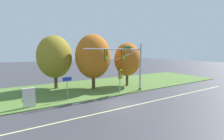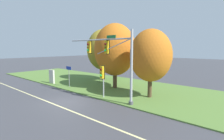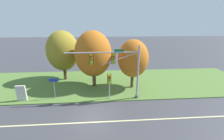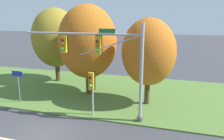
# 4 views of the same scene
# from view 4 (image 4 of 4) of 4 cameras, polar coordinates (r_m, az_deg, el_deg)

# --- Properties ---
(ground_plane) EXTENTS (160.00, 160.00, 0.00)m
(ground_plane) POSITION_cam_4_polar(r_m,az_deg,el_deg) (14.48, -16.92, -15.59)
(ground_plane) COLOR #3D3D42
(grass_verge) EXTENTS (48.00, 11.50, 0.10)m
(grass_verge) POSITION_cam_4_polar(r_m,az_deg,el_deg) (21.18, -4.77, -5.28)
(grass_verge) COLOR #517533
(grass_verge) RESTS_ON ground
(traffic_signal_mast) EXTENTS (8.49, 0.49, 6.51)m
(traffic_signal_mast) POSITION_cam_4_polar(r_m,az_deg,el_deg) (14.39, -1.74, 3.54)
(traffic_signal_mast) COLOR #9EA0A5
(traffic_signal_mast) RESTS_ON grass_verge
(pedestrian_signal_near_kerb) EXTENTS (0.46, 0.55, 3.24)m
(pedestrian_signal_near_kerb) POSITION_cam_4_polar(r_m,az_deg,el_deg) (15.07, -5.37, -3.61)
(pedestrian_signal_near_kerb) COLOR #9EA0A5
(pedestrian_signal_near_kerb) RESTS_ON grass_verge
(route_sign_post) EXTENTS (0.98, 0.08, 2.68)m
(route_sign_post) POSITION_cam_4_polar(r_m,az_deg,el_deg) (19.18, -23.32, -2.68)
(route_sign_post) COLOR slate
(route_sign_post) RESTS_ON grass_verge
(tree_nearest_road) EXTENTS (4.94, 4.94, 7.77)m
(tree_nearest_road) POSITION_cam_4_polar(r_m,az_deg,el_deg) (23.94, -14.49, 8.12)
(tree_nearest_road) COLOR #4C3823
(tree_nearest_road) RESTS_ON grass_verge
(tree_left_of_mast) EXTENTS (5.10, 5.10, 7.92)m
(tree_left_of_mast) POSITION_cam_4_polar(r_m,az_deg,el_deg) (19.23, -6.39, 7.32)
(tree_left_of_mast) COLOR #4C3823
(tree_left_of_mast) RESTS_ON grass_verge
(tree_behind_signpost) EXTENTS (4.16, 4.16, 6.81)m
(tree_behind_signpost) POSITION_cam_4_polar(r_m,az_deg,el_deg) (17.00, 9.55, 4.60)
(tree_behind_signpost) COLOR #4C3823
(tree_behind_signpost) RESTS_ON grass_verge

